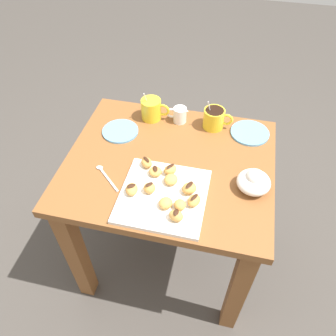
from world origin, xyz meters
TOP-DOWN VIEW (x-y plane):
  - ground_plane at (0.00, 0.00)m, footprint 8.00×8.00m
  - dining_table at (0.00, 0.00)m, footprint 0.85×0.71m
  - pastry_plate_square at (0.02, -0.19)m, footprint 0.32×0.32m
  - coffee_mug_yellow_left at (-0.14, 0.26)m, footprint 0.13×0.09m
  - coffee_mug_yellow_right at (0.15, 0.26)m, footprint 0.13×0.09m
  - cream_pitcher_white at (-0.01, 0.26)m, footprint 0.10×0.06m
  - ice_cream_bowl at (0.34, -0.07)m, footprint 0.13×0.13m
  - saucer_sky_left at (-0.25, 0.13)m, footprint 0.16×0.16m
  - saucer_sky_right at (0.31, 0.25)m, footprint 0.17×0.17m
  - loose_spoon_near_saucer at (-0.23, -0.13)m, footprint 0.13×0.11m
  - beignet_0 at (-0.03, -0.10)m, footprint 0.06×0.06m
  - chocolate_drizzle_0 at (-0.03, -0.10)m, footprint 0.03×0.04m
  - beignet_1 at (-0.08, -0.06)m, footprint 0.06×0.07m
  - chocolate_drizzle_1 at (-0.08, -0.06)m, footprint 0.04×0.03m
  - beignet_2 at (0.02, -0.08)m, footprint 0.07×0.07m
  - chocolate_drizzle_2 at (0.02, -0.08)m, footprint 0.03×0.04m
  - beignet_3 at (0.04, -0.23)m, footprint 0.07×0.07m
  - beignet_4 at (0.09, -0.28)m, footprint 0.06×0.05m
  - chocolate_drizzle_4 at (0.09, -0.28)m, footprint 0.02×0.03m
  - beignet_5 at (0.03, -0.12)m, footprint 0.07×0.07m
  - beignet_6 at (0.11, -0.15)m, footprint 0.07×0.07m
  - chocolate_drizzle_6 at (0.11, -0.15)m, footprint 0.03×0.04m
  - beignet_7 at (-0.03, -0.18)m, footprint 0.06×0.06m
  - chocolate_drizzle_7 at (-0.03, -0.18)m, footprint 0.03×0.03m
  - beignet_8 at (0.14, -0.20)m, footprint 0.06×0.07m
  - chocolate_drizzle_8 at (0.14, -0.20)m, footprint 0.03×0.04m
  - beignet_9 at (0.09, -0.23)m, footprint 0.04×0.04m
  - beignet_10 at (-0.09, -0.20)m, footprint 0.05×0.06m
  - chocolate_drizzle_10 at (-0.09, -0.20)m, footprint 0.04×0.03m

SIDE VIEW (x-z plane):
  - ground_plane at x=0.00m, z-range 0.00..0.00m
  - dining_table at x=0.00m, z-range 0.21..0.96m
  - loose_spoon_near_saucer at x=-0.23m, z-range 0.75..0.76m
  - saucer_sky_left at x=-0.25m, z-range 0.75..0.76m
  - saucer_sky_right at x=0.31m, z-range 0.75..0.76m
  - pastry_plate_square at x=0.02m, z-range 0.75..0.77m
  - beignet_0 at x=-0.03m, z-range 0.77..0.80m
  - beignet_5 at x=0.03m, z-range 0.77..0.80m
  - beignet_3 at x=0.04m, z-range 0.77..0.80m
  - beignet_9 at x=0.09m, z-range 0.77..0.80m
  - beignet_1 at x=-0.08m, z-range 0.77..0.80m
  - beignet_10 at x=-0.09m, z-range 0.77..0.80m
  - beignet_8 at x=0.14m, z-range 0.77..0.80m
  - beignet_2 at x=0.02m, z-range 0.77..0.81m
  - beignet_4 at x=0.09m, z-range 0.77..0.81m
  - beignet_7 at x=-0.03m, z-range 0.77..0.81m
  - beignet_6 at x=0.11m, z-range 0.77..0.81m
  - cream_pitcher_white at x=-0.01m, z-range 0.75..0.83m
  - ice_cream_bowl at x=0.34m, z-range 0.75..0.84m
  - chocolate_drizzle_0 at x=-0.03m, z-range 0.80..0.80m
  - coffee_mug_yellow_right at x=0.15m, z-range 0.73..0.87m
  - coffee_mug_yellow_left at x=-0.14m, z-range 0.73..0.88m
  - chocolate_drizzle_1 at x=-0.08m, z-range 0.80..0.81m
  - chocolate_drizzle_10 at x=-0.09m, z-range 0.80..0.81m
  - chocolate_drizzle_8 at x=0.14m, z-range 0.80..0.81m
  - chocolate_drizzle_2 at x=0.02m, z-range 0.80..0.81m
  - chocolate_drizzle_4 at x=0.09m, z-range 0.81..0.81m
  - chocolate_drizzle_7 at x=-0.03m, z-range 0.81..0.81m
  - chocolate_drizzle_6 at x=0.11m, z-range 0.81..0.81m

